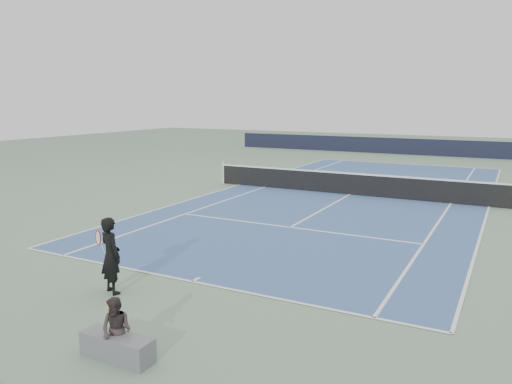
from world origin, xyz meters
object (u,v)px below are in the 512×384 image
at_px(tennis_net, 350,183).
at_px(tennis_ball, 109,308).
at_px(spectator_bench, 117,338).
at_px(tennis_player, 111,255).

xyz_separation_m(tennis_net, tennis_ball, (-0.59, -13.87, -0.47)).
bearing_deg(tennis_net, spectator_bench, -86.62).
height_order(tennis_player, tennis_ball, tennis_player).
bearing_deg(tennis_player, tennis_net, 85.01).
bearing_deg(tennis_ball, spectator_bench, -42.47).
bearing_deg(tennis_ball, tennis_net, 87.58).
bearing_deg(tennis_net, tennis_ball, -92.42).
relative_size(tennis_ball, spectator_bench, 0.05).
distance_m(tennis_player, spectator_bench, 2.94).
bearing_deg(spectator_bench, tennis_player, 134.95).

